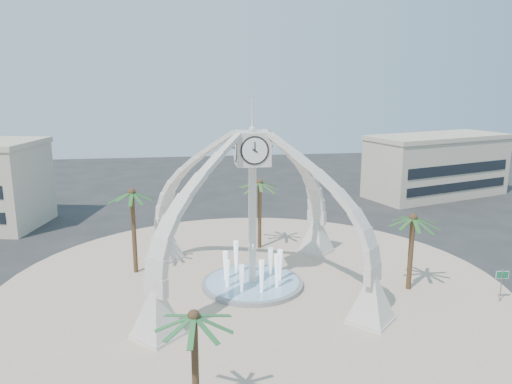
{
  "coord_description": "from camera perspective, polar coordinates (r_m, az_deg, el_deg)",
  "views": [
    {
      "loc": [
        -5.09,
        -36.6,
        16.03
      ],
      "look_at": [
        0.57,
        2.0,
        7.23
      ],
      "focal_mm": 35.0,
      "sensor_mm": 36.0,
      "label": 1
    }
  ],
  "objects": [
    {
      "name": "plaza",
      "position": [
        40.27,
        -0.4,
        -10.71
      ],
      "size": [
        40.0,
        40.0,
        0.06
      ],
      "primitive_type": "cylinder",
      "color": "#C9AF95",
      "rests_on": "ground"
    },
    {
      "name": "street_sign",
      "position": [
        41.07,
        26.29,
        -8.9
      ],
      "size": [
        0.93,
        0.17,
        2.56
      ],
      "rotation": [
        0.0,
        0.0,
        -0.14
      ],
      "color": "slate",
      "rests_on": "ground"
    },
    {
      "name": "fountain",
      "position": [
        40.17,
        -0.4,
        -10.37
      ],
      "size": [
        8.0,
        8.0,
        3.62
      ],
      "color": "gray",
      "rests_on": "ground"
    },
    {
      "name": "ground",
      "position": [
        40.28,
        -0.4,
        -10.74
      ],
      "size": [
        140.0,
        140.0,
        0.0
      ],
      "primitive_type": "plane",
      "color": "#282828",
      "rests_on": "ground"
    },
    {
      "name": "clock_tower",
      "position": [
        38.16,
        -0.42,
        -1.77
      ],
      "size": [
        17.94,
        17.94,
        16.3
      ],
      "color": "silver",
      "rests_on": "ground"
    },
    {
      "name": "palm_north",
      "position": [
        47.2,
        0.41,
        0.99
      ],
      "size": [
        4.71,
        4.71,
        7.32
      ],
      "rotation": [
        0.0,
        0.0,
        -0.17
      ],
      "color": "brown",
      "rests_on": "ground"
    },
    {
      "name": "palm_south",
      "position": [
        23.75,
        -7.14,
        -14.05
      ],
      "size": [
        4.81,
        4.81,
        6.15
      ],
      "rotation": [
        0.0,
        0.0,
        0.41
      ],
      "color": "brown",
      "rests_on": "ground"
    },
    {
      "name": "palm_west",
      "position": [
        42.18,
        -14.02,
        -0.19
      ],
      "size": [
        4.53,
        4.53,
        7.77
      ],
      "rotation": [
        0.0,
        0.0,
        -0.15
      ],
      "color": "brown",
      "rests_on": "ground"
    },
    {
      "name": "building_ne",
      "position": [
        74.44,
        19.93,
        2.89
      ],
      "size": [
        21.87,
        14.17,
        8.6
      ],
      "rotation": [
        0.0,
        0.0,
        0.31
      ],
      "color": "#BBAC92",
      "rests_on": "ground"
    },
    {
      "name": "palm_east",
      "position": [
        39.66,
        17.52,
        -2.92
      ],
      "size": [
        4.98,
        4.98,
        6.61
      ],
      "rotation": [
        0.0,
        0.0,
        0.24
      ],
      "color": "brown",
      "rests_on": "ground"
    }
  ]
}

